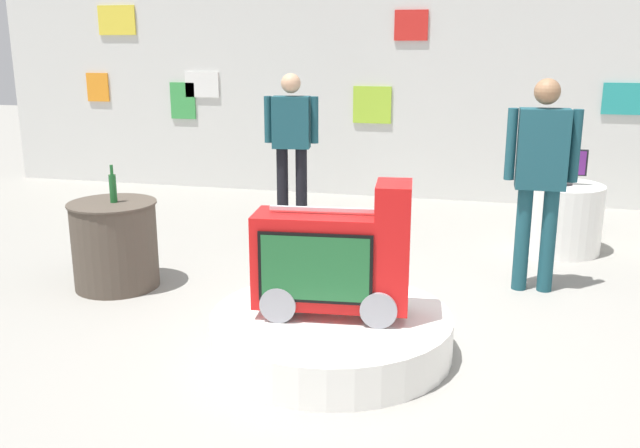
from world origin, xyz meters
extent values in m
plane|color=gray|center=(0.00, 0.00, 0.00)|extent=(30.00, 30.00, 0.00)
cube|color=silver|center=(0.00, 4.53, 1.52)|extent=(11.98, 0.10, 3.05)
cube|color=yellow|center=(-4.27, 4.46, 2.26)|extent=(0.55, 0.02, 0.39)
cube|color=red|center=(-0.27, 4.46, 2.17)|extent=(0.41, 0.02, 0.36)
cube|color=white|center=(-3.06, 4.46, 1.41)|extent=(0.48, 0.02, 0.34)
cube|color=#9ECC33|center=(-0.73, 4.46, 1.19)|extent=(0.49, 0.02, 0.47)
cube|color=orange|center=(-4.64, 4.46, 1.35)|extent=(0.33, 0.02, 0.39)
cube|color=teal|center=(2.23, 4.46, 1.33)|extent=(0.44, 0.02, 0.37)
cube|color=green|center=(-3.35, 4.46, 1.19)|extent=(0.36, 0.02, 0.49)
cylinder|color=white|center=(-0.16, -0.26, 0.13)|extent=(1.57, 1.57, 0.26)
cylinder|color=gray|center=(-0.47, -0.29, 0.38)|extent=(0.27, 0.43, 0.23)
cylinder|color=gray|center=(0.15, -0.23, 0.38)|extent=(0.27, 0.43, 0.23)
cube|color=red|center=(-0.16, -0.26, 0.63)|extent=(1.01, 0.46, 0.60)
cube|color=red|center=(0.22, -0.22, 1.03)|extent=(0.25, 0.38, 0.21)
cube|color=black|center=(-0.22, -0.45, 0.63)|extent=(0.70, 0.09, 0.45)
cube|color=#1E5B2D|center=(-0.22, -0.45, 0.63)|extent=(0.67, 0.09, 0.41)
cube|color=#B2B2B7|center=(-0.16, -0.26, 0.96)|extent=(0.78, 0.11, 0.02)
cylinder|color=white|center=(1.46, 2.50, 0.33)|extent=(0.79, 0.79, 0.65)
cylinder|color=black|center=(1.46, 2.50, 0.66)|extent=(0.19, 0.19, 0.02)
cylinder|color=black|center=(1.46, 2.50, 0.71)|extent=(0.04, 0.04, 0.07)
cube|color=black|center=(1.46, 2.50, 0.87)|extent=(0.41, 0.05, 0.25)
cube|color=#561E6B|center=(1.46, 2.48, 0.87)|extent=(0.38, 0.02, 0.22)
cylinder|color=#4C4238|center=(-2.17, 0.53, 0.36)|extent=(0.68, 0.68, 0.72)
cylinder|color=#4C4238|center=(-2.17, 0.53, 0.71)|extent=(0.71, 0.71, 0.02)
cylinder|color=#195926|center=(-2.15, 0.54, 0.83)|extent=(0.06, 0.06, 0.23)
cylinder|color=#195926|center=(-2.15, 0.54, 0.98)|extent=(0.03, 0.03, 0.08)
cylinder|color=black|center=(-1.32, 2.46, 0.46)|extent=(0.12, 0.12, 0.91)
cylinder|color=black|center=(-1.12, 2.49, 0.46)|extent=(0.12, 0.12, 0.91)
cube|color=#194751|center=(-1.22, 2.48, 1.17)|extent=(0.40, 0.25, 0.53)
sphere|color=tan|center=(-1.22, 2.48, 1.57)|extent=(0.20, 0.20, 0.20)
cylinder|color=#194751|center=(-1.46, 2.44, 1.20)|extent=(0.08, 0.08, 0.47)
cylinder|color=#194751|center=(-0.99, 2.51, 1.20)|extent=(0.08, 0.08, 0.47)
cylinder|color=#194751|center=(1.27, 1.29, 0.42)|extent=(0.12, 0.12, 0.85)
cylinder|color=#194751|center=(1.07, 1.28, 0.42)|extent=(0.12, 0.12, 0.85)
cube|color=#194751|center=(1.17, 1.28, 1.16)|extent=(0.39, 0.21, 0.63)
sphere|color=#8C6647|center=(1.17, 1.28, 1.60)|extent=(0.20, 0.20, 0.20)
cylinder|color=#194751|center=(1.41, 1.29, 1.19)|extent=(0.08, 0.08, 0.56)
cylinder|color=#194751|center=(0.93, 1.28, 1.19)|extent=(0.08, 0.08, 0.56)
camera|label=1|loc=(0.78, -4.32, 1.97)|focal=38.70mm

